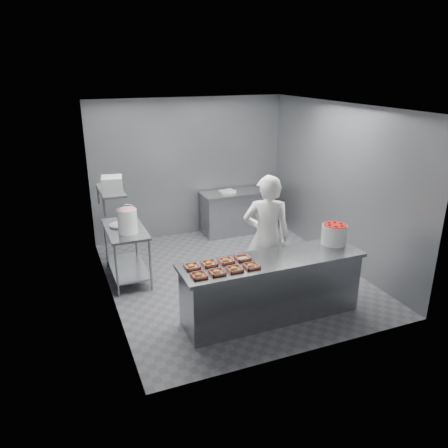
{
  "coord_description": "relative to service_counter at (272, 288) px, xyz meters",
  "views": [
    {
      "loc": [
        -2.65,
        -6.1,
        3.37
      ],
      "look_at": [
        -0.25,
        -0.2,
        1.05
      ],
      "focal_mm": 35.0,
      "sensor_mm": 36.0,
      "label": 1
    }
  ],
  "objects": [
    {
      "name": "floor",
      "position": [
        0.0,
        1.35,
        -0.45
      ],
      "size": [
        4.5,
        4.5,
        0.0
      ],
      "primitive_type": "plane",
      "color": "#4C4C51",
      "rests_on": "ground"
    },
    {
      "name": "ceiling",
      "position": [
        0.0,
        1.35,
        2.35
      ],
      "size": [
        4.5,
        4.5,
        0.0
      ],
      "primitive_type": "plane",
      "rotation": [
        3.14,
        0.0,
        0.0
      ],
      "color": "white",
      "rests_on": "wall_back"
    },
    {
      "name": "wall_back",
      "position": [
        0.0,
        3.6,
        0.95
      ],
      "size": [
        4.0,
        0.04,
        2.8
      ],
      "primitive_type": "cube",
      "color": "slate",
      "rests_on": "ground"
    },
    {
      "name": "wall_left",
      "position": [
        -2.0,
        1.35,
        0.95
      ],
      "size": [
        0.04,
        4.5,
        2.8
      ],
      "primitive_type": "cube",
      "color": "slate",
      "rests_on": "ground"
    },
    {
      "name": "wall_right",
      "position": [
        2.0,
        1.35,
        0.95
      ],
      "size": [
        0.04,
        4.5,
        2.8
      ],
      "primitive_type": "cube",
      "color": "slate",
      "rests_on": "ground"
    },
    {
      "name": "service_counter",
      "position": [
        0.0,
        0.0,
        0.0
      ],
      "size": [
        2.6,
        0.7,
        0.9
      ],
      "color": "slate",
      "rests_on": "ground"
    },
    {
      "name": "prep_table",
      "position": [
        -1.65,
        1.95,
        0.14
      ],
      "size": [
        0.6,
        1.2,
        0.9
      ],
      "color": "slate",
      "rests_on": "ground"
    },
    {
      "name": "back_counter",
      "position": [
        0.9,
        3.25,
        -0.0
      ],
      "size": [
        1.5,
        0.6,
        0.9
      ],
      "color": "slate",
      "rests_on": "ground"
    },
    {
      "name": "wall_shelf",
      "position": [
        -1.82,
        1.95,
        1.1
      ],
      "size": [
        0.35,
        0.9,
        0.03
      ],
      "primitive_type": "cube",
      "color": "slate",
      "rests_on": "wall_left"
    },
    {
      "name": "tray_0",
      "position": [
        -1.11,
        -0.14,
        0.47
      ],
      "size": [
        0.19,
        0.18,
        0.06
      ],
      "color": "tan",
      "rests_on": "service_counter"
    },
    {
      "name": "tray_1",
      "position": [
        -0.87,
        -0.14,
        0.47
      ],
      "size": [
        0.19,
        0.18,
        0.06
      ],
      "color": "tan",
      "rests_on": "service_counter"
    },
    {
      "name": "tray_2",
      "position": [
        -0.63,
        -0.14,
        0.47
      ],
      "size": [
        0.19,
        0.18,
        0.06
      ],
      "color": "tan",
      "rests_on": "service_counter"
    },
    {
      "name": "tray_3",
      "position": [
        -0.39,
        -0.14,
        0.47
      ],
      "size": [
        0.19,
        0.18,
        0.06
      ],
      "color": "tan",
      "rests_on": "service_counter"
    },
    {
      "name": "tray_4",
      "position": [
        -1.11,
        0.14,
        0.47
      ],
      "size": [
        0.19,
        0.18,
        0.06
      ],
      "color": "tan",
      "rests_on": "service_counter"
    },
    {
      "name": "tray_5",
      "position": [
        -0.87,
        0.14,
        0.47
      ],
      "size": [
        0.19,
        0.18,
        0.06
      ],
      "color": "tan",
      "rests_on": "service_counter"
    },
    {
      "name": "tray_6",
      "position": [
        -0.63,
        0.14,
        0.47
      ],
      "size": [
        0.19,
        0.18,
        0.06
      ],
      "color": "tan",
      "rests_on": "service_counter"
    },
    {
      "name": "tray_7",
      "position": [
        -0.39,
        0.14,
        0.47
      ],
      "size": [
        0.19,
        0.18,
        0.04
      ],
      "color": "tan",
      "rests_on": "service_counter"
    },
    {
      "name": "worker",
      "position": [
        0.21,
        0.6,
        0.5
      ],
      "size": [
        0.82,
        0.69,
        1.91
      ],
      "primitive_type": "imported",
      "rotation": [
        0.0,
        0.0,
        2.75
      ],
      "color": "white",
      "rests_on": "ground"
    },
    {
      "name": "strawberry_tub",
      "position": [
        1.08,
        0.14,
        0.61
      ],
      "size": [
        0.36,
        0.36,
        0.3
      ],
      "color": "silver",
      "rests_on": "service_counter"
    },
    {
      "name": "glaze_bucket",
      "position": [
        -1.64,
        1.73,
        0.65
      ],
      "size": [
        0.32,
        0.3,
        0.47
      ],
      "color": "silver",
      "rests_on": "prep_table"
    },
    {
      "name": "bucket_lid",
      "position": [
        -1.71,
        2.09,
        0.46
      ],
      "size": [
        0.46,
        0.46,
        0.03
      ],
      "primitive_type": "cylinder",
      "rotation": [
        0.0,
        0.0,
        -0.41
      ],
      "color": "silver",
      "rests_on": "prep_table"
    },
    {
      "name": "rag",
      "position": [
        -1.59,
        2.16,
        0.46
      ],
      "size": [
        0.16,
        0.15,
        0.02
      ],
      "primitive_type": "cube",
      "rotation": [
        0.0,
        0.0,
        0.22
      ],
      "color": "#CCB28C",
      "rests_on": "prep_table"
    },
    {
      "name": "appliance",
      "position": [
        -1.82,
        1.71,
        1.24
      ],
      "size": [
        0.35,
        0.38,
        0.25
      ],
      "primitive_type": "cube",
      "rotation": [
        0.0,
        0.0,
        -0.16
      ],
      "color": "gray",
      "rests_on": "wall_shelf"
    },
    {
      "name": "paper_stack",
      "position": [
        0.68,
        3.25,
        0.47
      ],
      "size": [
        0.32,
        0.25,
        0.05
      ],
      "primitive_type": "cube",
      "rotation": [
        0.0,
        0.0,
        0.1
      ],
      "color": "silver",
      "rests_on": "back_counter"
    }
  ]
}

